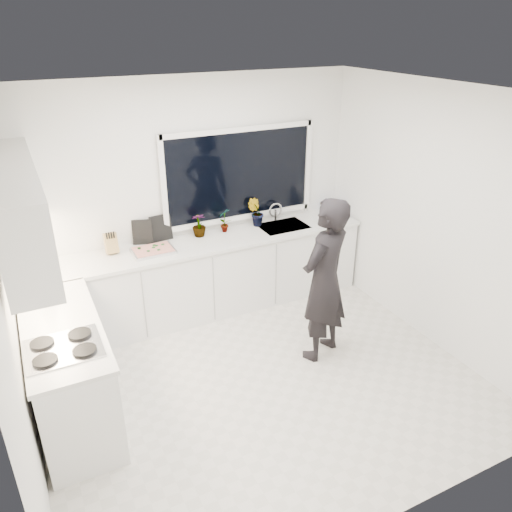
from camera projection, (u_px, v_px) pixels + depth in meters
floor at (260, 381)px, 4.90m from camera, size 4.00×3.50×0.02m
wall_back at (191, 197)px, 5.74m from camera, size 4.00×0.02×2.70m
wall_left at (6, 311)px, 3.51m from camera, size 0.02×3.50×2.70m
wall_right at (435, 219)px, 5.12m from camera, size 0.02×3.50×2.70m
ceiling at (261, 93)px, 3.73m from camera, size 4.00×3.50×0.02m
window at (240, 175)px, 5.86m from camera, size 1.80×0.02×1.00m
base_cabinets_back at (204, 279)px, 5.88m from camera, size 3.92×0.58×0.88m
base_cabinets_left at (70, 372)px, 4.32m from camera, size 0.58×1.60×0.88m
countertop_back at (203, 243)px, 5.67m from camera, size 3.94×0.62×0.04m
countertop_left at (61, 328)px, 4.12m from camera, size 0.62×1.60×0.04m
upper_cabinets at (19, 209)px, 3.94m from camera, size 0.34×2.10×0.70m
sink at (283, 230)px, 6.11m from camera, size 0.58×0.42×0.14m
faucet at (275, 212)px, 6.21m from camera, size 0.03×0.03×0.22m
stovetop at (63, 348)px, 3.81m from camera, size 0.56×0.48×0.03m
person at (324, 281)px, 4.94m from camera, size 0.74×0.63×1.73m
pizza_tray at (153, 251)px, 5.41m from camera, size 0.44×0.33×0.03m
pizza at (153, 249)px, 5.40m from camera, size 0.40×0.29×0.01m
watering_can at (331, 207)px, 6.51m from camera, size 0.18×0.18×0.13m
paper_towel_roll at (24, 259)px, 4.95m from camera, size 0.14×0.14×0.26m
knife_block at (111, 244)px, 5.34m from camera, size 0.13×0.10×0.22m
utensil_crock at (46, 295)px, 4.42m from camera, size 0.16×0.16×0.16m
picture_frame_large at (142, 232)px, 5.56m from camera, size 0.21×0.09×0.28m
picture_frame_small at (161, 228)px, 5.64m from camera, size 0.25×0.04×0.30m
herb_plants at (231, 218)px, 5.90m from camera, size 0.94×0.22×0.34m
soap_bottles at (328, 212)px, 6.13m from camera, size 0.17×0.14×0.30m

